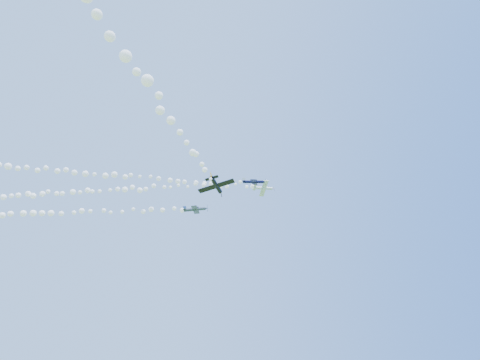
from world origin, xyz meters
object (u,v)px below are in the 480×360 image
object	(u,v)px
plane_white	(264,188)
plane_navy	(254,182)
plane_black	(216,185)
plane_grey	(195,209)

from	to	relation	value
plane_white	plane_navy	world-z (taller)	plane_white
plane_black	plane_grey	bearing A→B (deg)	27.55
plane_grey	plane_navy	bearing A→B (deg)	-6.58
plane_white	plane_black	distance (m)	38.70
plane_white	plane_black	xyz separation A→B (m)	(-19.79, -29.38, -15.58)
plane_navy	plane_black	size ratio (longest dim) A/B	0.97
plane_grey	plane_black	size ratio (longest dim) A/B	1.07
plane_grey	plane_black	distance (m)	32.40
plane_white	plane_black	bearing A→B (deg)	-120.45
plane_black	plane_navy	bearing A→B (deg)	-2.39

